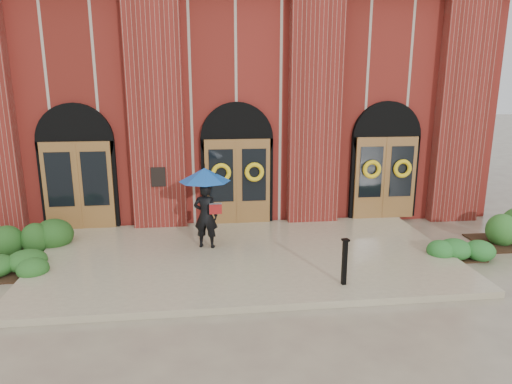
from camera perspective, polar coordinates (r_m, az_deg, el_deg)
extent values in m
plane|color=gray|center=(11.20, -1.14, -8.74)|extent=(90.00, 90.00, 0.00)
cube|color=tan|center=(11.31, -1.22, -8.10)|extent=(10.00, 5.30, 0.15)
cube|color=maroon|center=(19.24, -3.86, 11.43)|extent=(16.00, 12.00, 7.00)
cube|color=black|center=(13.10, -12.11, 1.85)|extent=(0.40, 0.05, 0.55)
cube|color=maroon|center=(13.10, -12.42, 10.02)|extent=(1.50, 0.45, 7.00)
cube|color=maroon|center=(13.44, 7.36, 10.32)|extent=(1.50, 0.45, 7.00)
cube|color=maroon|center=(15.17, 24.33, 9.61)|extent=(1.50, 0.45, 7.00)
cube|color=brown|center=(13.77, -21.32, 0.72)|extent=(1.90, 0.10, 2.50)
cylinder|color=black|center=(13.70, -21.64, 5.95)|extent=(2.10, 0.22, 2.10)
cube|color=brown|center=(13.36, -2.31, 1.29)|extent=(1.90, 0.10, 2.50)
cylinder|color=black|center=(13.28, -2.41, 6.69)|extent=(2.10, 0.22, 2.10)
cube|color=brown|center=(14.41, 15.83, 1.70)|extent=(1.90, 0.10, 2.50)
cylinder|color=black|center=(14.34, 15.94, 6.71)|extent=(2.10, 0.22, 2.10)
torus|color=yellow|center=(13.15, -4.37, 2.40)|extent=(0.57, 0.13, 0.57)
torus|color=yellow|center=(13.23, -0.21, 2.50)|extent=(0.57, 0.13, 0.57)
torus|color=yellow|center=(14.07, 14.28, 2.76)|extent=(0.57, 0.13, 0.57)
torus|color=yellow|center=(14.44, 17.85, 2.80)|extent=(0.57, 0.13, 0.57)
imported|color=black|center=(11.54, -6.30, -2.96)|extent=(0.68, 0.53, 1.66)
cone|color=#134999|center=(11.28, -6.44, 2.18)|extent=(1.55, 1.55, 0.33)
cylinder|color=black|center=(11.33, -6.13, -0.07)|extent=(0.02, 0.02, 0.56)
cube|color=#95979A|center=(11.36, -5.09, -2.05)|extent=(0.34, 0.22, 0.24)
cube|color=maroon|center=(11.27, -5.08, -2.17)|extent=(0.31, 0.10, 0.24)
cube|color=black|center=(9.70, 11.00, -8.68)|extent=(0.10, 0.10, 0.96)
cube|color=black|center=(9.52, 11.14, -5.91)|extent=(0.16, 0.16, 0.04)
ellipsoid|color=#1E4416|center=(13.31, -29.11, -5.13)|extent=(2.92, 1.17, 0.75)
ellipsoid|color=#214F1B|center=(11.81, -26.87, -7.94)|extent=(1.25, 1.07, 0.44)
ellipsoid|color=#225F23|center=(12.58, 22.83, -6.16)|extent=(1.31, 1.12, 0.46)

